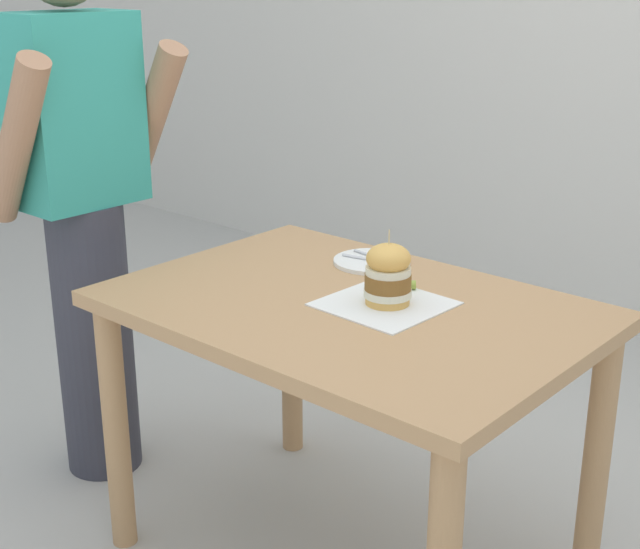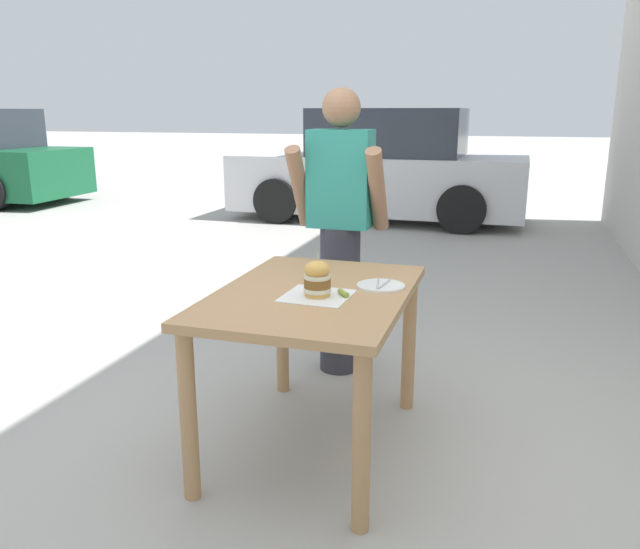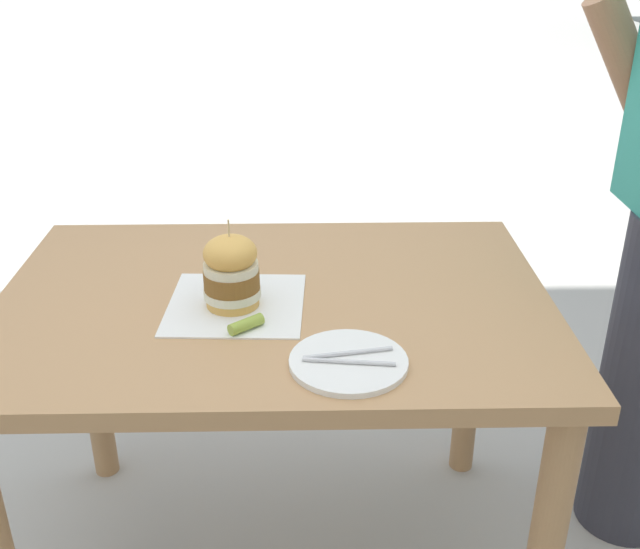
{
  "view_description": "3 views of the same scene",
  "coord_description": "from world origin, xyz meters",
  "px_view_note": "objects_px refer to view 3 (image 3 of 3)",
  "views": [
    {
      "loc": [
        -1.63,
        -1.33,
        1.58
      ],
      "look_at": [
        0.0,
        0.1,
        0.83
      ],
      "focal_mm": 50.0,
      "sensor_mm": 36.0,
      "label": 1
    },
    {
      "loc": [
        0.82,
        -2.56,
        1.56
      ],
      "look_at": [
        0.0,
        0.1,
        0.83
      ],
      "focal_mm": 35.0,
      "sensor_mm": 36.0,
      "label": 2
    },
    {
      "loc": [
        1.44,
        0.07,
        1.53
      ],
      "look_at": [
        0.0,
        0.1,
        0.83
      ],
      "focal_mm": 42.0,
      "sensor_mm": 36.0,
      "label": 3
    }
  ],
  "objects_px": {
    "sandwich": "(231,271)",
    "side_plate_with_forks": "(348,362)",
    "pickle_spear": "(246,324)",
    "patio_table": "(275,344)"
  },
  "relations": [
    {
      "from": "patio_table",
      "to": "sandwich",
      "type": "distance_m",
      "value": 0.23
    },
    {
      "from": "pickle_spear",
      "to": "side_plate_with_forks",
      "type": "height_order",
      "value": "pickle_spear"
    },
    {
      "from": "sandwich",
      "to": "side_plate_with_forks",
      "type": "bearing_deg",
      "value": 44.8
    },
    {
      "from": "patio_table",
      "to": "pickle_spear",
      "type": "height_order",
      "value": "pickle_spear"
    },
    {
      "from": "patio_table",
      "to": "sandwich",
      "type": "relative_size",
      "value": 6.24
    },
    {
      "from": "side_plate_with_forks",
      "to": "sandwich",
      "type": "bearing_deg",
      "value": -135.2
    },
    {
      "from": "patio_table",
      "to": "sandwich",
      "type": "bearing_deg",
      "value": -61.92
    },
    {
      "from": "pickle_spear",
      "to": "side_plate_with_forks",
      "type": "relative_size",
      "value": 0.34
    },
    {
      "from": "patio_table",
      "to": "side_plate_with_forks",
      "type": "xyz_separation_m",
      "value": [
        0.28,
        0.15,
        0.13
      ]
    },
    {
      "from": "pickle_spear",
      "to": "side_plate_with_forks",
      "type": "bearing_deg",
      "value": 57.35
    }
  ]
}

